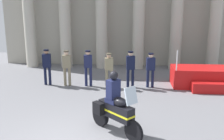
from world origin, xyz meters
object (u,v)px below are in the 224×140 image
officer_in_row_1 (67,65)px  motorcycle_with_rider (114,108)px  officer_in_row_5 (151,67)px  reviewing_stand (207,78)px  officer_in_row_2 (88,65)px  officer_in_row_4 (131,66)px  officer_in_row_3 (109,67)px  officer_in_row_0 (47,64)px

officer_in_row_1 → motorcycle_with_rider: bearing=111.0°
officer_in_row_1 → officer_in_row_5: officer_in_row_1 is taller
reviewing_stand → motorcycle_with_rider: size_ratio=1.71×
officer_in_row_2 → officer_in_row_4: officer_in_row_2 is taller
reviewing_stand → officer_in_row_2: reviewing_stand is taller
officer_in_row_5 → officer_in_row_1: bearing=-7.5°
officer_in_row_1 → officer_in_row_3: (1.99, -0.11, -0.05)m
officer_in_row_4 → officer_in_row_2: bearing=-9.1°
officer_in_row_0 → officer_in_row_4: bearing=170.8°
reviewing_stand → officer_in_row_3: reviewing_stand is taller
reviewing_stand → officer_in_row_0: 7.57m
officer_in_row_5 → motorcycle_with_rider: (-1.36, -4.62, -0.16)m
reviewing_stand → officer_in_row_3: (-4.58, -0.46, 0.52)m
officer_in_row_2 → officer_in_row_4: 1.97m
officer_in_row_0 → officer_in_row_5: (4.87, -0.03, -0.06)m
officer_in_row_3 → officer_in_row_4: (0.99, 0.09, 0.05)m
reviewing_stand → officer_in_row_5: 2.75m
officer_in_row_0 → motorcycle_with_rider: 5.84m
officer_in_row_1 → officer_in_row_3: size_ratio=1.05×
officer_in_row_4 → motorcycle_with_rider: 4.59m
officer_in_row_3 → motorcycle_with_rider: 4.52m
officer_in_row_1 → motorcycle_with_rider: motorcycle_with_rider is taller
officer_in_row_4 → officer_in_row_5: size_ratio=1.05×
officer_in_row_0 → officer_in_row_5: size_ratio=1.06×
officer_in_row_0 → officer_in_row_5: officer_in_row_0 is taller
officer_in_row_2 → officer_in_row_3: bearing=164.8°
officer_in_row_1 → officer_in_row_5: 3.90m
officer_in_row_2 → officer_in_row_3: size_ratio=1.06×
motorcycle_with_rider → officer_in_row_0: bearing=170.9°
officer_in_row_0 → officer_in_row_3: (2.96, -0.17, -0.06)m
officer_in_row_2 → officer_in_row_4: bearing=170.9°
reviewing_stand → officer_in_row_2: bearing=-176.5°
officer_in_row_0 → officer_in_row_2: 1.98m
officer_in_row_0 → officer_in_row_2: (1.98, -0.05, -0.01)m
officer_in_row_0 → officer_in_row_1: officer_in_row_0 is taller
officer_in_row_0 → officer_in_row_4: 3.95m
reviewing_stand → officer_in_row_0: size_ratio=1.90×
officer_in_row_0 → officer_in_row_3: officer_in_row_0 is taller
officer_in_row_0 → officer_in_row_4: size_ratio=1.01×
reviewing_stand → officer_in_row_5: size_ratio=2.02×
officer_in_row_1 → officer_in_row_5: bearing=172.5°
officer_in_row_2 → reviewing_stand: bearing=175.5°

